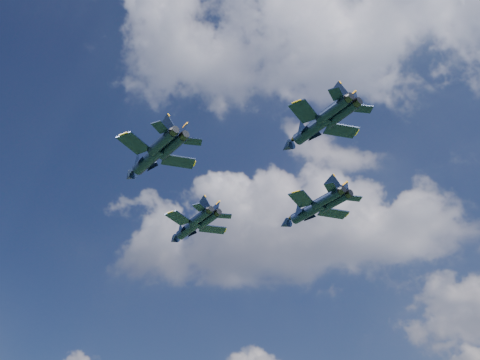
% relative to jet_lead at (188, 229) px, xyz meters
% --- Properties ---
extents(jet_lead, '(14.96, 13.52, 3.89)m').
position_rel_jet_lead_xyz_m(jet_lead, '(0.00, 0.00, 0.00)').
color(jet_lead, black).
extents(jet_left, '(16.19, 14.05, 4.14)m').
position_rel_jet_lead_xyz_m(jet_left, '(0.52, -21.69, 0.79)').
color(jet_left, black).
extents(jet_right, '(17.05, 14.32, 4.31)m').
position_rel_jet_lead_xyz_m(jet_right, '(21.69, 3.40, 2.39)').
color(jet_right, black).
extents(jet_slot, '(15.50, 13.70, 3.99)m').
position_rel_jet_lead_xyz_m(jet_slot, '(26.16, -20.48, 2.80)').
color(jet_slot, black).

